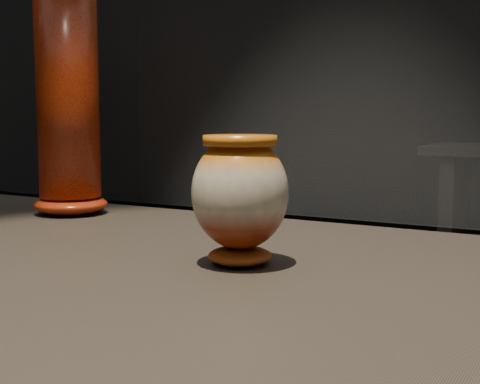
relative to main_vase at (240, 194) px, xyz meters
name	(u,v)px	position (x,y,z in m)	size (l,w,h in m)	color
main_vase	(240,194)	(0.00, 0.00, 0.00)	(0.14, 0.14, 0.16)	maroon
tall_vase	(68,102)	(-0.48, 0.21, 0.12)	(0.15, 0.15, 0.43)	#B53E0C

